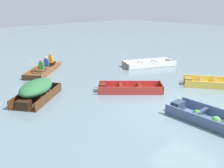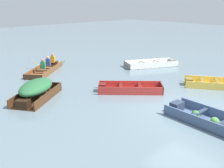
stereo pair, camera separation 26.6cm
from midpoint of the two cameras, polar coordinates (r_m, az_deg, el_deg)
ground_plane at (r=10.69m, az=17.64°, el=-5.79°), size 80.00×80.00×0.00m
dinghy_slate_blue_foreground at (r=9.82m, az=21.59°, el=-7.48°), size 1.36×3.38×0.40m
skiff_red_near_moored at (r=12.28m, az=4.12°, el=-1.11°), size 2.92×2.93×0.40m
skiff_yellow_mid_moored at (r=14.02m, az=21.37°, el=0.08°), size 2.37×2.71×0.37m
skiff_white_far_moored at (r=17.42m, az=9.80°, el=4.45°), size 3.70×2.66×0.39m
skiff_dark_varnish_outer_moored at (r=11.66m, az=-16.34°, el=-1.05°), size 2.91×2.52×0.87m
rowboat_wooden_brown_with_crew at (r=16.50m, az=-14.35°, el=3.58°), size 3.53×3.15×0.88m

